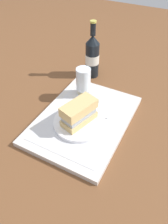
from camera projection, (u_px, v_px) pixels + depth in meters
ground_plane at (84, 121)px, 0.83m from camera, size 3.00×3.00×0.00m
tray at (84, 120)px, 0.83m from camera, size 0.44×0.32×0.02m
placemat at (84, 118)px, 0.82m from camera, size 0.38×0.27×0.00m
plate at (78, 122)px, 0.79m from camera, size 0.19×0.19×0.01m
sandwich at (79, 112)px, 0.76m from camera, size 0.14×0.10×0.08m
beer_glass at (83, 81)px, 0.88m from camera, size 0.06×0.06×0.12m
napkin_folded at (105, 109)px, 0.85m from camera, size 0.09×0.07×0.01m
beer_bottle at (92, 56)px, 1.00m from camera, size 0.07×0.07×0.27m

